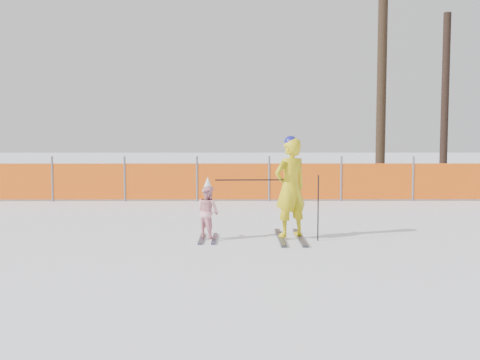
% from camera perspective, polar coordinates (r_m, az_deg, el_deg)
% --- Properties ---
extents(ground, '(120.00, 120.00, 0.00)m').
position_cam_1_polar(ground, '(9.03, 0.02, -6.58)').
color(ground, white).
rests_on(ground, ground).
extents(adult, '(0.74, 1.59, 1.78)m').
position_cam_1_polar(adult, '(9.21, 5.40, -0.83)').
color(adult, black).
rests_on(adult, ground).
extents(child, '(0.55, 0.99, 1.08)m').
position_cam_1_polar(child, '(9.16, -3.45, -3.33)').
color(child, black).
rests_on(child, ground).
extents(ski_poles, '(1.75, 0.22, 1.12)m').
position_cam_1_polar(ski_poles, '(9.09, 4.57, -1.45)').
color(ski_poles, black).
rests_on(ski_poles, ground).
extents(safety_fence, '(16.29, 0.06, 1.25)m').
position_cam_1_polar(safety_fence, '(14.83, -4.14, -0.13)').
color(safety_fence, '#595960').
rests_on(safety_fence, ground).
extents(tree_trunks, '(2.43, 0.62, 7.38)m').
position_cam_1_polar(tree_trunks, '(19.84, 16.96, 9.25)').
color(tree_trunks, black).
rests_on(tree_trunks, ground).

